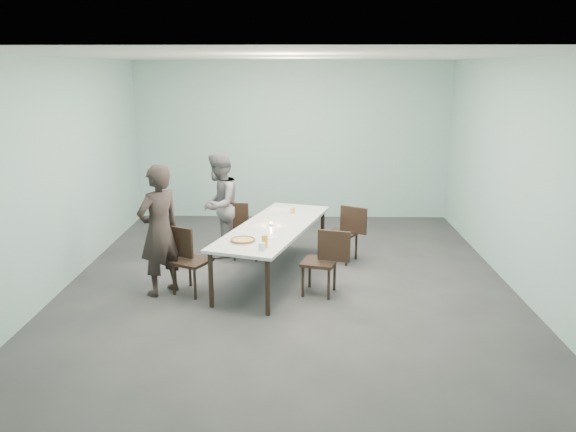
{
  "coord_description": "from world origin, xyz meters",
  "views": [
    {
      "loc": [
        0.16,
        -7.27,
        2.85
      ],
      "look_at": [
        0.0,
        -0.25,
        1.0
      ],
      "focal_mm": 35.0,
      "sensor_mm": 36.0,
      "label": 1
    }
  ],
  "objects_px": {
    "pizza": "(243,240)",
    "water_tumbler": "(262,246)",
    "side_plate": "(272,237)",
    "amber_tumbler": "(293,211)",
    "beer_glass": "(265,241)",
    "diner_near": "(159,230)",
    "table": "(274,230)",
    "chair_far_right": "(346,230)",
    "tealight": "(271,224)",
    "chair_near_left": "(186,255)",
    "chair_near_right": "(325,258)",
    "chair_far_left": "(242,226)",
    "diner_far": "(219,205)"
  },
  "relations": [
    {
      "from": "table",
      "to": "chair_far_left",
      "type": "distance_m",
      "value": 1.0
    },
    {
      "from": "amber_tumbler",
      "to": "water_tumbler",
      "type": "bearing_deg",
      "value": -100.94
    },
    {
      "from": "tealight",
      "to": "beer_glass",
      "type": "bearing_deg",
      "value": -91.42
    },
    {
      "from": "pizza",
      "to": "side_plate",
      "type": "xyz_separation_m",
      "value": [
        0.36,
        0.19,
        -0.01
      ]
    },
    {
      "from": "chair_near_left",
      "to": "pizza",
      "type": "relative_size",
      "value": 2.56
    },
    {
      "from": "chair_near_right",
      "to": "chair_far_left",
      "type": "bearing_deg",
      "value": -34.04
    },
    {
      "from": "chair_far_right",
      "to": "diner_near",
      "type": "bearing_deg",
      "value": 58.05
    },
    {
      "from": "chair_near_right",
      "to": "diner_near",
      "type": "relative_size",
      "value": 0.51
    },
    {
      "from": "table",
      "to": "chair_far_left",
      "type": "xyz_separation_m",
      "value": [
        -0.53,
        0.83,
        -0.19
      ]
    },
    {
      "from": "side_plate",
      "to": "water_tumbler",
      "type": "distance_m",
      "value": 0.53
    },
    {
      "from": "side_plate",
      "to": "chair_near_left",
      "type": "bearing_deg",
      "value": -179.62
    },
    {
      "from": "tealight",
      "to": "pizza",
      "type": "bearing_deg",
      "value": -112.61
    },
    {
      "from": "table",
      "to": "diner_near",
      "type": "relative_size",
      "value": 1.61
    },
    {
      "from": "pizza",
      "to": "tealight",
      "type": "xyz_separation_m",
      "value": [
        0.31,
        0.75,
        0.0
      ]
    },
    {
      "from": "chair_far_left",
      "to": "side_plate",
      "type": "height_order",
      "value": "chair_far_left"
    },
    {
      "from": "chair_far_right",
      "to": "water_tumbler",
      "type": "distance_m",
      "value": 2.12
    },
    {
      "from": "chair_near_left",
      "to": "chair_near_right",
      "type": "relative_size",
      "value": 1.0
    },
    {
      "from": "chair_near_right",
      "to": "water_tumbler",
      "type": "distance_m",
      "value": 0.96
    },
    {
      "from": "beer_glass",
      "to": "water_tumbler",
      "type": "bearing_deg",
      "value": -104.97
    },
    {
      "from": "table",
      "to": "pizza",
      "type": "height_order",
      "value": "pizza"
    },
    {
      "from": "beer_glass",
      "to": "chair_near_right",
      "type": "bearing_deg",
      "value": 25.01
    },
    {
      "from": "amber_tumbler",
      "to": "chair_near_right",
      "type": "bearing_deg",
      "value": -71.37
    },
    {
      "from": "chair_far_left",
      "to": "pizza",
      "type": "distance_m",
      "value": 1.61
    },
    {
      "from": "chair_near_left",
      "to": "water_tumbler",
      "type": "xyz_separation_m",
      "value": [
        1.02,
        -0.51,
        0.29
      ]
    },
    {
      "from": "beer_glass",
      "to": "diner_near",
      "type": "bearing_deg",
      "value": 165.87
    },
    {
      "from": "amber_tumbler",
      "to": "chair_near_left",
      "type": "bearing_deg",
      "value": -137.2
    },
    {
      "from": "chair_far_right",
      "to": "beer_glass",
      "type": "relative_size",
      "value": 5.8
    },
    {
      "from": "chair_far_right",
      "to": "tealight",
      "type": "xyz_separation_m",
      "value": [
        -1.1,
        -0.67,
        0.27
      ]
    },
    {
      "from": "chair_far_right",
      "to": "pizza",
      "type": "height_order",
      "value": "chair_far_right"
    },
    {
      "from": "chair_far_left",
      "to": "chair_far_right",
      "type": "relative_size",
      "value": 1.0
    },
    {
      "from": "water_tumbler",
      "to": "beer_glass",
      "type": "bearing_deg",
      "value": 75.03
    },
    {
      "from": "diner_far",
      "to": "diner_near",
      "type": "bearing_deg",
      "value": -6.7
    },
    {
      "from": "chair_near_left",
      "to": "amber_tumbler",
      "type": "height_order",
      "value": "chair_near_left"
    },
    {
      "from": "table",
      "to": "chair_near_left",
      "type": "xyz_separation_m",
      "value": [
        -1.11,
        -0.56,
        -0.19
      ]
    },
    {
      "from": "amber_tumbler",
      "to": "chair_far_left",
      "type": "bearing_deg",
      "value": 170.17
    },
    {
      "from": "side_plate",
      "to": "amber_tumbler",
      "type": "bearing_deg",
      "value": 79.01
    },
    {
      "from": "table",
      "to": "chair_near_left",
      "type": "relative_size",
      "value": 3.16
    },
    {
      "from": "chair_near_right",
      "to": "tealight",
      "type": "height_order",
      "value": "chair_near_right"
    },
    {
      "from": "chair_near_right",
      "to": "chair_far_right",
      "type": "bearing_deg",
      "value": -90.32
    },
    {
      "from": "pizza",
      "to": "water_tumbler",
      "type": "relative_size",
      "value": 3.78
    },
    {
      "from": "chair_far_right",
      "to": "water_tumbler",
      "type": "relative_size",
      "value": 9.67
    },
    {
      "from": "side_plate",
      "to": "beer_glass",
      "type": "bearing_deg",
      "value": -99.65
    },
    {
      "from": "tealight",
      "to": "amber_tumbler",
      "type": "bearing_deg",
      "value": 67.33
    },
    {
      "from": "chair_far_left",
      "to": "side_plate",
      "type": "bearing_deg",
      "value": -62.02
    },
    {
      "from": "tealight",
      "to": "chair_far_left",
      "type": "bearing_deg",
      "value": 120.62
    },
    {
      "from": "chair_far_right",
      "to": "diner_far",
      "type": "height_order",
      "value": "diner_far"
    },
    {
      "from": "water_tumbler",
      "to": "chair_near_right",
      "type": "bearing_deg",
      "value": 30.57
    },
    {
      "from": "chair_near_right",
      "to": "beer_glass",
      "type": "relative_size",
      "value": 5.8
    },
    {
      "from": "table",
      "to": "side_plate",
      "type": "distance_m",
      "value": 0.56
    },
    {
      "from": "chair_near_left",
      "to": "chair_far_right",
      "type": "bearing_deg",
      "value": 56.5
    }
  ]
}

